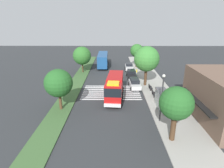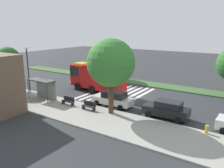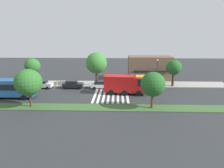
% 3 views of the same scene
% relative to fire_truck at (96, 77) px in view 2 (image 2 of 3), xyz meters
% --- Properties ---
extents(ground_plane, '(120.00, 120.00, 0.00)m').
position_rel_fire_truck_xyz_m(ground_plane, '(-5.91, -0.58, -2.11)').
color(ground_plane, '#2D3033').
extents(sidewalk, '(60.00, 5.36, 0.14)m').
position_rel_fire_truck_xyz_m(sidewalk, '(-5.91, 7.73, -2.04)').
color(sidewalk, '#9E9B93').
rests_on(sidewalk, ground_plane).
extents(median_strip, '(60.00, 3.00, 0.14)m').
position_rel_fire_truck_xyz_m(median_strip, '(-5.91, -7.72, -2.04)').
color(median_strip, '#3D6033').
rests_on(median_strip, ground_plane).
extents(crosswalk, '(6.75, 10.14, 0.01)m').
position_rel_fire_truck_xyz_m(crosswalk, '(-3.04, -0.58, -2.10)').
color(crosswalk, silver).
rests_on(crosswalk, ground_plane).
extents(fire_truck, '(8.68, 3.23, 3.77)m').
position_rel_fire_truck_xyz_m(fire_truck, '(0.00, 0.00, 0.00)').
color(fire_truck, '#B71414').
rests_on(fire_truck, ground_plane).
extents(parked_car_mid, '(4.46, 2.18, 1.77)m').
position_rel_fire_truck_xyz_m(parked_car_mid, '(-11.69, 3.85, -1.20)').
color(parked_car_mid, black).
rests_on(parked_car_mid, ground_plane).
extents(parked_car_east, '(4.70, 2.16, 1.75)m').
position_rel_fire_truck_xyz_m(parked_car_east, '(-5.38, 3.85, -1.22)').
color(parked_car_east, silver).
rests_on(parked_car_east, ground_plane).
extents(bus_stop_shelter, '(3.50, 1.40, 2.46)m').
position_rel_fire_truck_xyz_m(bus_stop_shelter, '(2.90, 6.60, -0.22)').
color(bus_stop_shelter, '#4C4C51').
rests_on(bus_stop_shelter, sidewalk).
extents(bench_near_shelter, '(1.60, 0.50, 0.90)m').
position_rel_fire_truck_xyz_m(bench_near_shelter, '(-1.10, 6.59, -1.52)').
color(bench_near_shelter, black).
rests_on(bench_near_shelter, sidewalk).
extents(bench_west_of_shelter, '(1.60, 0.50, 0.90)m').
position_rel_fire_truck_xyz_m(bench_west_of_shelter, '(-4.14, 6.59, -1.52)').
color(bench_west_of_shelter, black).
rests_on(bench_west_of_shelter, sidewalk).
extents(street_lamp, '(0.36, 0.36, 6.13)m').
position_rel_fire_truck_xyz_m(street_lamp, '(6.97, 5.65, 1.65)').
color(street_lamp, '#2D2D30').
rests_on(street_lamp, sidewalk).
extents(sidewalk_tree_west, '(4.76, 4.76, 7.57)m').
position_rel_fire_truck_xyz_m(sidewalk_tree_west, '(-6.60, 6.05, 3.19)').
color(sidewalk_tree_west, '#47301E').
rests_on(sidewalk_tree_west, sidewalk).
extents(sidewalk_tree_center, '(3.41, 3.41, 5.95)m').
position_rel_fire_truck_xyz_m(sidewalk_tree_center, '(10.75, 6.05, 2.22)').
color(sidewalk_tree_center, '#47301E').
rests_on(sidewalk_tree_center, sidewalk).
extents(median_tree_west, '(3.89, 3.89, 5.85)m').
position_rel_fire_truck_xyz_m(median_tree_west, '(3.75, -7.72, 1.92)').
color(median_tree_west, '#513823').
rests_on(median_tree_west, median_strip).
extents(fire_hydrant, '(0.28, 0.28, 0.70)m').
position_rel_fire_truck_xyz_m(fire_hydrant, '(-15.80, 5.55, -1.62)').
color(fire_hydrant, gold).
rests_on(fire_hydrant, sidewalk).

